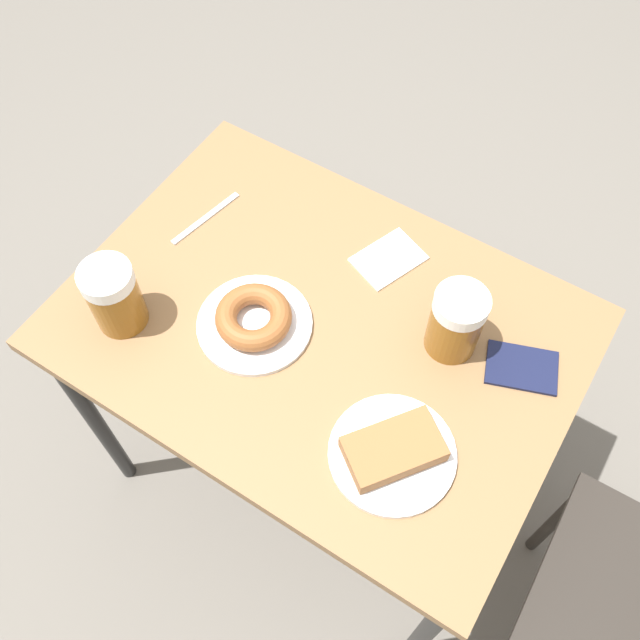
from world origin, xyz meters
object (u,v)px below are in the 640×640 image
plate_with_donut (254,320)px  beer_mug_left (114,296)px  napkin_folded (388,259)px  plate_with_cake (393,451)px  passport_near_edge (522,368)px  beer_mug_center (456,322)px  fork (206,218)px

plate_with_donut → beer_mug_left: bearing=-61.5°
beer_mug_left → napkin_folded: 0.52m
plate_with_cake → passport_near_edge: 0.29m
plate_with_cake → beer_mug_center: (-0.24, -0.02, 0.06)m
plate_with_donut → passport_near_edge: plate_with_donut is taller
plate_with_cake → fork: size_ratio=1.23×
plate_with_donut → fork: plate_with_donut is taller
plate_with_cake → napkin_folded: plate_with_cake is taller
plate_with_cake → fork: plate_with_cake is taller
plate_with_cake → fork: 0.61m
fork → napkin_folded: bearing=106.7°
napkin_folded → passport_near_edge: size_ratio=1.05×
fork → passport_near_edge: bearing=92.3°
plate_with_cake → plate_with_donut: 0.35m
fork → passport_near_edge: size_ratio=1.18×
beer_mug_center → passport_near_edge: beer_mug_center is taller
beer_mug_left → napkin_folded: beer_mug_left is taller
plate_with_cake → beer_mug_left: (0.03, -0.55, 0.06)m
plate_with_cake → beer_mug_left: 0.56m
napkin_folded → beer_mug_left: bearing=-42.7°
beer_mug_left → fork: bearing=-177.1°
fork → passport_near_edge: 0.68m
plate_with_donut → napkin_folded: plate_with_donut is taller
beer_mug_left → passport_near_edge: beer_mug_left is taller
beer_mug_left → beer_mug_center: (-0.28, 0.54, 0.00)m
plate_with_cake → beer_mug_center: bearing=-176.1°
plate_with_donut → beer_mug_center: 0.36m
beer_mug_left → beer_mug_center: size_ratio=1.00×
plate_with_donut → beer_mug_center: bearing=116.4°
beer_mug_center → plate_with_donut: bearing=-63.6°
beer_mug_center → napkin_folded: (-0.10, -0.19, -0.07)m
beer_mug_left → fork: (-0.27, -0.01, -0.07)m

